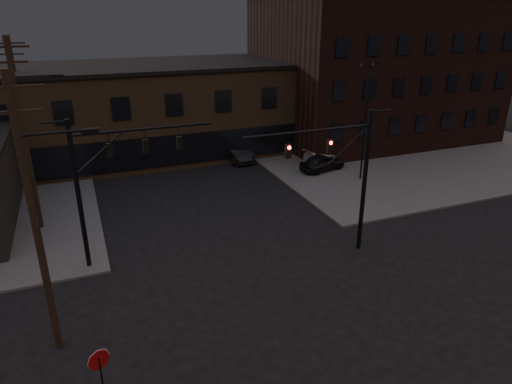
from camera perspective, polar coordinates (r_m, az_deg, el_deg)
ground at (r=20.97m, az=4.40°, el=-15.66°), size 140.00×140.00×0.00m
sidewalk_ne at (r=48.93m, az=16.41°, el=5.88°), size 30.00×30.00×0.15m
building_row at (r=44.36m, az=-11.76°, el=9.97°), size 40.00×12.00×8.00m
building_right at (r=50.77m, az=14.44°, el=14.63°), size 22.00×16.00×14.00m
traffic_signal_near at (r=24.55m, az=11.38°, el=2.82°), size 7.12×0.24×8.00m
traffic_signal_far at (r=24.10m, az=-18.56°, el=1.94°), size 7.12×0.24×8.00m
stop_sign at (r=16.83m, az=-18.93°, el=-19.94°), size 0.72×0.33×2.48m
utility_pole_near at (r=18.25m, az=-25.85°, el=-2.60°), size 3.70×0.28×11.00m
utility_pole_mid at (r=29.70m, az=-26.92°, el=6.57°), size 3.70×0.28×11.50m
utility_pole_far at (r=41.59m, az=-27.35°, el=9.77°), size 2.20×0.28×11.00m
lot_light_a at (r=36.17m, az=13.60°, el=9.66°), size 1.50×0.28×9.14m
lot_light_b at (r=43.65m, az=16.40°, el=11.39°), size 1.50×0.28×9.14m
parked_car_lot_a at (r=38.75m, az=8.29°, el=3.68°), size 4.35×2.53×1.39m
parked_car_lot_b at (r=41.17m, az=9.04°, el=4.69°), size 4.87×2.48×1.35m
car_crossing at (r=41.67m, az=-2.61°, el=5.13°), size 2.08×5.09×1.64m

